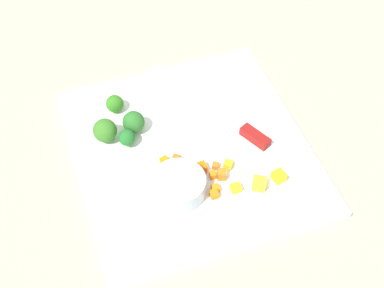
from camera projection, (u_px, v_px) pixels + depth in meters
ground_plane at (192, 152)px, 0.96m from camera, size 4.00×4.00×0.00m
cutting_board at (192, 150)px, 0.95m from camera, size 0.41×0.38×0.01m
prep_bowl at (179, 186)px, 0.88m from camera, size 0.09×0.09×0.03m
chef_knife at (224, 116)px, 0.99m from camera, size 0.26×0.15×0.02m
carrot_dice_0 at (164, 161)px, 0.92m from camera, size 0.01×0.02×0.01m
carrot_dice_1 at (213, 175)px, 0.91m from camera, size 0.01×0.01×0.01m
carrot_dice_2 at (216, 166)px, 0.92m from camera, size 0.02×0.02×0.01m
carrot_dice_3 at (222, 175)px, 0.90m from camera, size 0.02×0.02×0.02m
carrot_dice_4 at (176, 159)px, 0.92m from camera, size 0.02×0.02×0.01m
carrot_dice_5 at (216, 188)px, 0.89m from camera, size 0.01×0.01×0.01m
carrot_dice_6 at (214, 194)px, 0.88m from camera, size 0.01×0.01×0.01m
carrot_dice_7 at (205, 167)px, 0.91m from camera, size 0.02×0.01×0.02m
pepper_dice_0 at (228, 165)px, 0.92m from camera, size 0.02×0.02×0.01m
pepper_dice_1 at (259, 184)px, 0.89m from camera, size 0.03×0.03×0.02m
pepper_dice_2 at (236, 188)px, 0.89m from camera, size 0.01×0.02×0.01m
pepper_dice_3 at (279, 176)px, 0.90m from camera, size 0.02×0.02×0.02m
broccoli_floret_0 at (134, 122)px, 0.96m from camera, size 0.04×0.04×0.04m
broccoli_floret_1 at (105, 131)px, 0.94m from camera, size 0.04×0.04×0.04m
broccoli_floret_2 at (127, 138)px, 0.94m from camera, size 0.03×0.03×0.03m
broccoli_floret_3 at (115, 104)px, 0.99m from camera, size 0.03×0.03×0.03m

